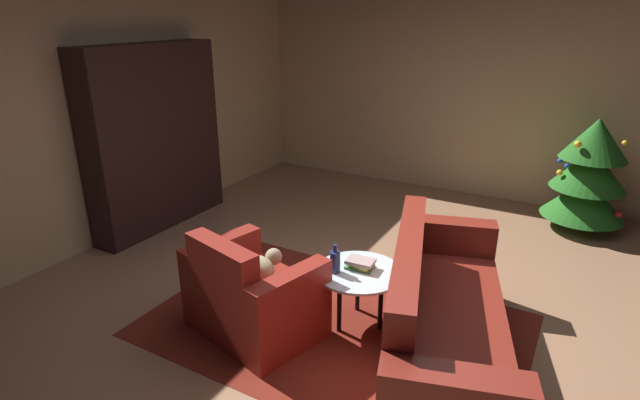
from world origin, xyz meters
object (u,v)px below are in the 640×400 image
(armchair_red, at_px, (252,296))
(book_stack_on_table, at_px, (360,264))
(decorated_tree, at_px, (589,173))
(bookshelf_unit, at_px, (163,136))
(coffee_table, at_px, (359,276))
(bottle_on_table, at_px, (335,261))
(couch_red, at_px, (441,325))

(armchair_red, height_order, book_stack_on_table, armchair_red)
(decorated_tree, bearing_deg, book_stack_on_table, -116.27)
(armchair_red, bearing_deg, bookshelf_unit, 148.96)
(bookshelf_unit, relative_size, book_stack_on_table, 8.85)
(coffee_table, relative_size, book_stack_on_table, 2.96)
(bookshelf_unit, relative_size, armchair_red, 1.84)
(decorated_tree, bearing_deg, bottle_on_table, -117.31)
(coffee_table, bearing_deg, bookshelf_unit, 163.96)
(decorated_tree, bearing_deg, coffee_table, -115.80)
(bottle_on_table, relative_size, decorated_tree, 0.18)
(couch_red, height_order, bottle_on_table, couch_red)
(coffee_table, height_order, decorated_tree, decorated_tree)
(book_stack_on_table, distance_m, decorated_tree, 3.19)
(bottle_on_table, distance_m, decorated_tree, 3.38)
(armchair_red, xyz_separation_m, coffee_table, (0.66, 0.48, 0.12))
(book_stack_on_table, bearing_deg, decorated_tree, 63.73)
(book_stack_on_table, bearing_deg, coffee_table, -75.92)
(coffee_table, distance_m, bottle_on_table, 0.23)
(armchair_red, xyz_separation_m, bottle_on_table, (0.51, 0.37, 0.26))
(armchair_red, bearing_deg, bottle_on_table, 36.14)
(book_stack_on_table, bearing_deg, bookshelf_unit, 164.66)
(bookshelf_unit, distance_m, decorated_tree, 4.70)
(coffee_table, xyz_separation_m, decorated_tree, (1.40, 2.90, 0.23))
(bookshelf_unit, height_order, bottle_on_table, bookshelf_unit)
(coffee_table, xyz_separation_m, bottle_on_table, (-0.15, -0.11, 0.14))
(bookshelf_unit, height_order, couch_red, bookshelf_unit)
(decorated_tree, bearing_deg, armchair_red, -121.39)
(bookshelf_unit, bearing_deg, armchair_red, -31.04)
(bookshelf_unit, relative_size, coffee_table, 2.99)
(couch_red, relative_size, coffee_table, 3.31)
(armchair_red, distance_m, decorated_tree, 3.97)
(bookshelf_unit, bearing_deg, coffee_table, -16.04)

